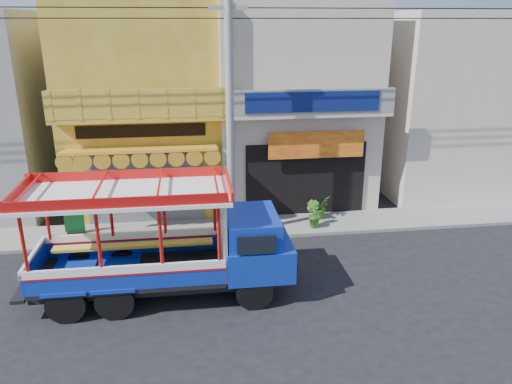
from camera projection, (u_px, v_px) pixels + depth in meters
ground at (277, 281)px, 14.60m from camera, size 90.00×90.00×0.00m
sidewalk at (257, 227)px, 18.32m from camera, size 30.00×2.00×0.12m
shophouse_left at (146, 102)px, 20.19m from camera, size 6.00×7.50×8.24m
shophouse_right at (291, 99)px, 20.98m from camera, size 6.00×6.75×8.24m
party_pilaster at (226, 117)px, 17.71m from camera, size 0.35×0.30×8.00m
filler_building_right at (446, 103)px, 22.03m from camera, size 6.00×6.00×7.60m
utility_pole at (234, 93)px, 15.94m from camera, size 28.00×0.26×9.00m
songthaew_truck at (180, 242)px, 13.39m from camera, size 7.17×2.47×3.34m
green_sign at (74, 222)px, 17.43m from camera, size 0.67×0.35×1.02m
potted_plant_a at (319, 207)px, 18.86m from camera, size 1.00×1.00×0.85m
potted_plant_b at (313, 214)px, 18.01m from camera, size 0.67×0.69×0.98m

